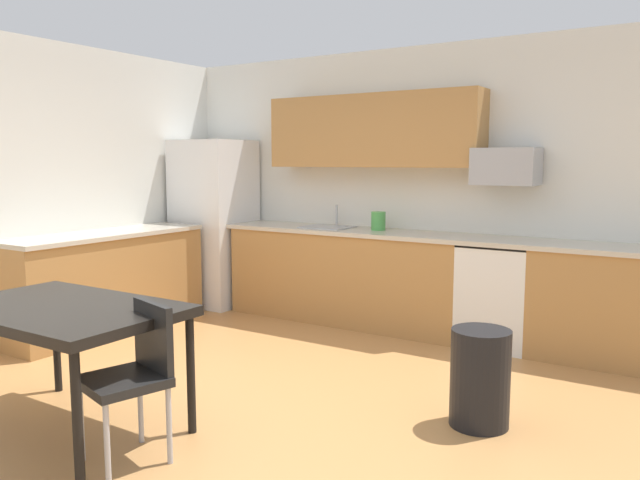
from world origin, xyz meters
TOP-DOWN VIEW (x-y plane):
  - ground_plane at (0.00, 0.00)m, footprint 12.00×12.00m
  - wall_back at (0.00, 2.65)m, footprint 5.80×0.10m
  - cabinet_run_back at (-0.51, 2.30)m, footprint 2.47×0.60m
  - cabinet_run_back_right at (1.86, 2.30)m, footprint 1.08×0.60m
  - cabinet_run_left at (-2.30, 0.80)m, footprint 0.60×2.00m
  - countertop_back at (0.00, 2.30)m, footprint 4.80×0.64m
  - countertop_left at (-2.30, 0.80)m, footprint 0.64×2.00m
  - upper_cabinets_back at (-0.30, 2.43)m, footprint 2.20×0.34m
  - refrigerator at (-2.18, 2.22)m, footprint 0.76×0.70m
  - oven_range at (1.02, 2.30)m, footprint 0.60×0.60m
  - microwave at (1.02, 2.40)m, footprint 0.54×0.36m
  - sink_basin at (-0.73, 2.30)m, footprint 0.48×0.40m
  - sink_faucet at (-0.73, 2.48)m, footprint 0.02×0.02m
  - dining_table at (-0.61, -0.86)m, footprint 1.40×0.90m
  - chair_near_table at (0.01, -0.86)m, footprint 0.50×0.50m
  - trash_bin at (1.44, 0.55)m, footprint 0.36×0.36m
  - kettle at (-0.18, 2.35)m, footprint 0.14×0.14m

SIDE VIEW (x-z plane):
  - ground_plane at x=0.00m, z-range 0.00..0.00m
  - trash_bin at x=1.44m, z-range 0.00..0.60m
  - cabinet_run_back at x=-0.51m, z-range 0.00..0.90m
  - cabinet_run_back_right at x=1.86m, z-range 0.00..0.90m
  - cabinet_run_left at x=-2.30m, z-range 0.00..0.90m
  - oven_range at x=1.02m, z-range 0.00..0.91m
  - chair_near_table at x=0.01m, z-range 0.08..0.93m
  - dining_table at x=-0.61m, z-range 0.32..1.09m
  - sink_basin at x=-0.73m, z-range 0.81..0.95m
  - refrigerator at x=-2.18m, z-range 0.00..1.84m
  - countertop_back at x=0.00m, z-range 0.90..0.94m
  - countertop_left at x=-2.30m, z-range 0.90..0.94m
  - kettle at x=-0.18m, z-range 0.92..1.12m
  - sink_faucet at x=-0.73m, z-range 0.92..1.16m
  - wall_back at x=0.00m, z-range 0.00..2.70m
  - microwave at x=1.02m, z-range 1.40..1.72m
  - upper_cabinets_back at x=-0.30m, z-range 1.55..2.25m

